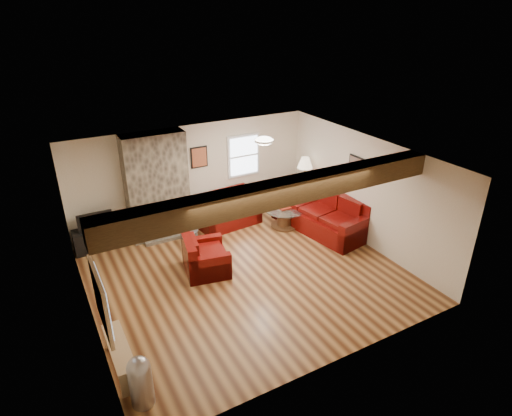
{
  "coord_description": "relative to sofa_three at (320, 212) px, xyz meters",
  "views": [
    {
      "loc": [
        -3.38,
        -6.51,
        4.99
      ],
      "look_at": [
        0.43,
        0.4,
        1.25
      ],
      "focal_mm": 30.0,
      "sensor_mm": 36.0,
      "label": 1
    }
  ],
  "objects": [
    {
      "name": "room",
      "position": [
        -2.48,
        -0.9,
        0.78
      ],
      "size": [
        8.0,
        8.0,
        8.0
      ],
      "color": "#552C16",
      "rests_on": "ground"
    },
    {
      "name": "oak_beam",
      "position": [
        -2.48,
        -2.15,
        1.84
      ],
      "size": [
        6.0,
        0.36,
        0.38
      ],
      "primitive_type": "cube",
      "color": "#301F0E",
      "rests_on": "room"
    },
    {
      "name": "chimney_breast",
      "position": [
        -3.48,
        1.59,
        0.75
      ],
      "size": [
        1.4,
        0.67,
        2.5
      ],
      "color": "#38322B",
      "rests_on": "floor"
    },
    {
      "name": "back_window",
      "position": [
        -1.13,
        1.81,
        1.08
      ],
      "size": [
        0.9,
        0.08,
        1.1
      ],
      "primitive_type": null,
      "color": "silver",
      "rests_on": "room"
    },
    {
      "name": "hatch_window",
      "position": [
        -5.44,
        -2.4,
        0.98
      ],
      "size": [
        0.08,
        1.0,
        0.9
      ],
      "primitive_type": null,
      "color": "tan",
      "rests_on": "room"
    },
    {
      "name": "ceiling_dome",
      "position": [
        -1.58,
        -0.0,
        1.97
      ],
      "size": [
        0.4,
        0.4,
        0.18
      ],
      "primitive_type": null,
      "color": "white",
      "rests_on": "room"
    },
    {
      "name": "artwork_back",
      "position": [
        -2.33,
        1.81,
        1.23
      ],
      "size": [
        0.42,
        0.06,
        0.52
      ],
      "primitive_type": null,
      "color": "black",
      "rests_on": "room"
    },
    {
      "name": "artwork_right",
      "position": [
        0.48,
        -0.6,
        1.28
      ],
      "size": [
        0.06,
        0.55,
        0.42
      ],
      "primitive_type": null,
      "color": "black",
      "rests_on": "room"
    },
    {
      "name": "sofa_three",
      "position": [
        0.0,
        0.0,
        0.0
      ],
      "size": [
        1.42,
        2.57,
        0.94
      ],
      "primitive_type": null,
      "rotation": [
        0.0,
        0.0,
        -1.4
      ],
      "color": "#460605",
      "rests_on": "floor"
    },
    {
      "name": "loveseat",
      "position": [
        -1.85,
        1.33,
        -0.07
      ],
      "size": [
        1.59,
        1.01,
        0.81
      ],
      "primitive_type": null,
      "rotation": [
        0.0,
        0.0,
        0.09
      ],
      "color": "#460605",
      "rests_on": "floor"
    },
    {
      "name": "armchair_red",
      "position": [
        -3.14,
        -0.36,
        -0.08
      ],
      "size": [
        1.03,
        1.12,
        0.79
      ],
      "primitive_type": null,
      "rotation": [
        0.0,
        0.0,
        1.37
      ],
      "color": "#460605",
      "rests_on": "floor"
    },
    {
      "name": "coffee_table",
      "position": [
        -0.67,
        0.53,
        -0.23
      ],
      "size": [
        0.99,
        0.99,
        0.52
      ],
      "color": "#452C16",
      "rests_on": "floor"
    },
    {
      "name": "tv_cabinet",
      "position": [
        -4.93,
        1.63,
        -0.21
      ],
      "size": [
        1.03,
        0.41,
        0.51
      ],
      "primitive_type": "cube",
      "color": "black",
      "rests_on": "floor"
    },
    {
      "name": "television",
      "position": [
        -4.93,
        1.63,
        0.26
      ],
      "size": [
        0.74,
        0.1,
        0.43
      ],
      "primitive_type": "imported",
      "color": "black",
      "rests_on": "tv_cabinet"
    },
    {
      "name": "floor_lamp",
      "position": [
        0.19,
        0.98,
        0.84
      ],
      "size": [
        0.39,
        0.39,
        1.53
      ],
      "color": "tan",
      "rests_on": "floor"
    },
    {
      "name": "pine_bench",
      "position": [
        -5.31,
        -2.21,
        -0.25
      ],
      "size": [
        0.28,
        1.18,
        0.44
      ],
      "primitive_type": null,
      "color": "tan",
      "rests_on": "floor"
    },
    {
      "name": "pedal_bin",
      "position": [
        -5.19,
        -2.97,
        -0.07
      ],
      "size": [
        0.4,
        0.4,
        0.8
      ],
      "primitive_type": null,
      "rotation": [
        0.0,
        0.0,
        0.29
      ],
      "color": "#A8A8AD",
      "rests_on": "floor"
    },
    {
      "name": "coal_bucket",
      "position": [
        -2.98,
        0.91,
        -0.31
      ],
      "size": [
        0.33,
        0.33,
        0.32
      ],
      "primitive_type": null,
      "color": "slate",
      "rests_on": "floor"
    }
  ]
}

